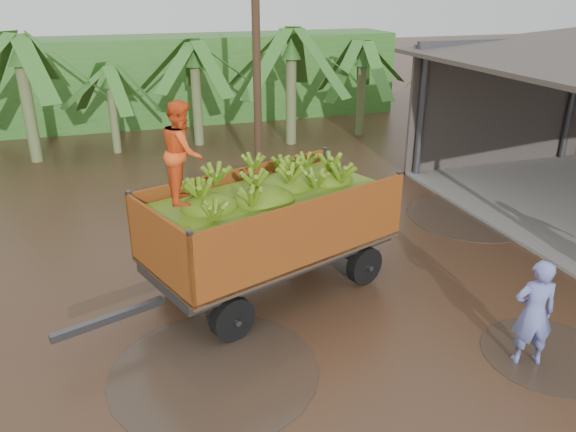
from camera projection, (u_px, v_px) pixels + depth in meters
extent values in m
plane|color=black|center=(327.00, 286.00, 11.36)|extent=(100.00, 100.00, 0.00)
cube|color=#383330|center=(567.00, 101.00, 18.92)|extent=(12.00, 0.12, 4.00)
cube|color=#2D661E|center=(148.00, 80.00, 24.15)|extent=(22.00, 3.00, 3.60)
cube|color=#47474C|center=(109.00, 319.00, 9.19)|extent=(1.82, 0.77, 0.13)
imported|color=#EE521C|center=(182.00, 152.00, 9.31)|extent=(0.78, 0.93, 1.72)
imported|color=#6770BB|center=(534.00, 313.00, 8.74)|extent=(0.77, 0.61, 1.83)
cylinder|color=#47301E|center=(256.00, 38.00, 15.96)|extent=(0.24, 0.24, 8.44)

